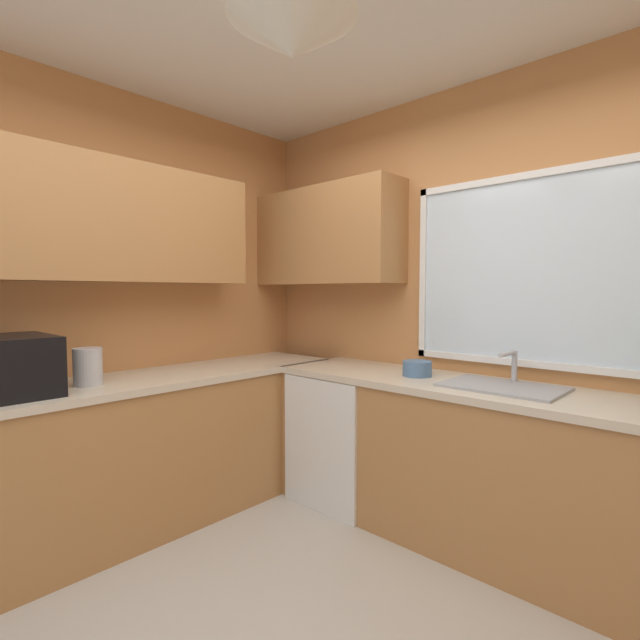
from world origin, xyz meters
name	(u,v)px	position (x,y,z in m)	size (l,w,h in m)	color
room_shell	(305,210)	(-0.35, 0.41, 1.76)	(3.68, 3.35, 2.72)	#C6844C
counter_run_left	(116,457)	(-1.47, 0.00, 0.44)	(0.65, 2.96, 0.89)	#AD7542
counter_run_back	(500,470)	(0.21, 1.31, 0.44)	(2.77, 0.65, 0.89)	#AD7542
dishwasher	(348,435)	(-0.81, 1.28, 0.42)	(0.60, 0.60, 0.84)	white
microwave	(10,366)	(-1.47, -0.50, 1.03)	(0.48, 0.36, 0.29)	black
kettle	(88,367)	(-1.45, -0.15, 0.99)	(0.15, 0.15, 0.20)	#B7B7BC
sink_assembly	(503,386)	(0.21, 1.31, 0.90)	(0.59, 0.40, 0.19)	#9EA0A5
bowl	(417,369)	(-0.30, 1.31, 0.93)	(0.17, 0.17, 0.09)	#4C7099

